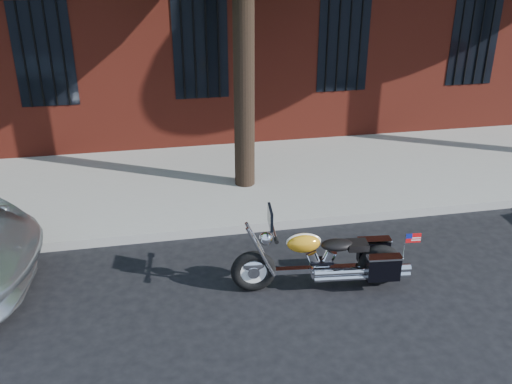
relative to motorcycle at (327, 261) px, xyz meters
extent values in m
plane|color=black|center=(-1.01, 0.37, -0.41)|extent=(120.00, 120.00, 0.00)
cube|color=gray|center=(-1.01, 1.75, -0.33)|extent=(40.00, 0.16, 0.15)
cube|color=gray|center=(-1.01, 3.63, -0.33)|extent=(40.00, 3.60, 0.15)
cube|color=black|center=(-1.01, 5.48, 1.79)|extent=(1.10, 0.14, 2.00)
cylinder|color=black|center=(-1.01, 5.40, 1.79)|extent=(0.04, 0.04, 2.00)
cylinder|color=black|center=(-0.51, 3.27, 2.09)|extent=(0.36, 0.36, 5.00)
torus|color=black|center=(-0.96, 0.11, -0.11)|extent=(0.61, 0.19, 0.60)
torus|color=black|center=(0.72, -0.07, -0.11)|extent=(0.61, 0.19, 0.60)
cylinder|color=white|center=(-0.96, 0.11, -0.11)|extent=(0.45, 0.10, 0.44)
cylinder|color=white|center=(0.72, -0.07, -0.11)|extent=(0.45, 0.10, 0.44)
ellipsoid|color=white|center=(-0.96, 0.11, -0.02)|extent=(0.32, 0.15, 0.17)
ellipsoid|color=orange|center=(0.72, -0.07, 0.00)|extent=(0.32, 0.16, 0.17)
cube|color=white|center=(-0.12, 0.02, -0.12)|extent=(1.34, 0.23, 0.07)
cylinder|color=white|center=(-0.08, 0.01, -0.14)|extent=(0.30, 0.19, 0.28)
cylinder|color=white|center=(0.35, -0.19, -0.13)|extent=(1.11, 0.20, 0.08)
ellipsoid|color=orange|center=(-0.31, 0.04, 0.29)|extent=(0.46, 0.30, 0.25)
ellipsoid|color=black|center=(0.13, -0.01, 0.23)|extent=(0.45, 0.30, 0.14)
cube|color=black|center=(0.72, 0.16, -0.01)|extent=(0.44, 0.19, 0.34)
cube|color=black|center=(0.67, -0.30, -0.01)|extent=(0.44, 0.19, 0.34)
cylinder|color=white|center=(-0.71, 0.08, 0.54)|extent=(0.10, 0.69, 0.03)
sphere|color=white|center=(-0.80, 0.09, 0.37)|extent=(0.20, 0.20, 0.18)
cube|color=black|center=(-0.75, 0.08, 0.68)|extent=(0.07, 0.36, 0.25)
cube|color=red|center=(0.99, -0.37, 0.44)|extent=(0.20, 0.03, 0.12)
camera|label=1|loc=(-2.15, -6.12, 3.94)|focal=40.00mm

